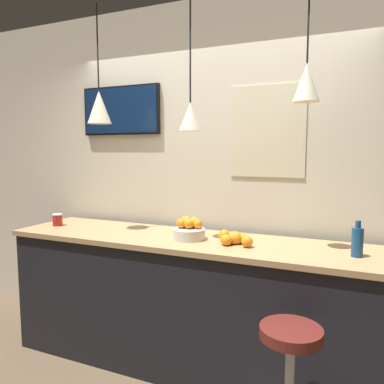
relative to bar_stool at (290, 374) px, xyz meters
name	(u,v)px	position (x,y,z in m)	size (l,w,h in m)	color
back_wall	(213,176)	(-0.83, 1.04, 0.97)	(8.00, 0.06, 2.90)	beige
service_counter	(192,303)	(-0.83, 0.59, 0.02)	(2.93, 0.69, 1.01)	black
bar_stool	(290,374)	(0.00, 0.00, 0.00)	(0.38, 0.38, 0.74)	#B7B7BC
fruit_bowl	(189,230)	(-0.84, 0.57, 0.59)	(0.24, 0.24, 0.17)	beige
orange_pile	(234,238)	(-0.49, 0.56, 0.57)	(0.28, 0.23, 0.09)	orange
juice_bottle	(357,241)	(0.30, 0.56, 0.62)	(0.07, 0.07, 0.23)	navy
spread_jar	(58,220)	(-2.10, 0.56, 0.58)	(0.08, 0.08, 0.10)	red
pendant_lamp_left	(99,107)	(-1.62, 0.56, 1.53)	(0.19, 0.19, 0.92)	black
pendant_lamp_middle	(190,115)	(-0.83, 0.56, 1.43)	(0.16, 0.16, 1.00)	black
pendant_lamp_right	(307,82)	(-0.03, 0.56, 1.61)	(0.17, 0.17, 0.83)	black
mounted_tv	(121,111)	(-1.71, 0.99, 1.54)	(0.79, 0.04, 0.44)	black
wall_poster	(267,131)	(-0.37, 1.01, 1.33)	(0.58, 0.01, 0.71)	beige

